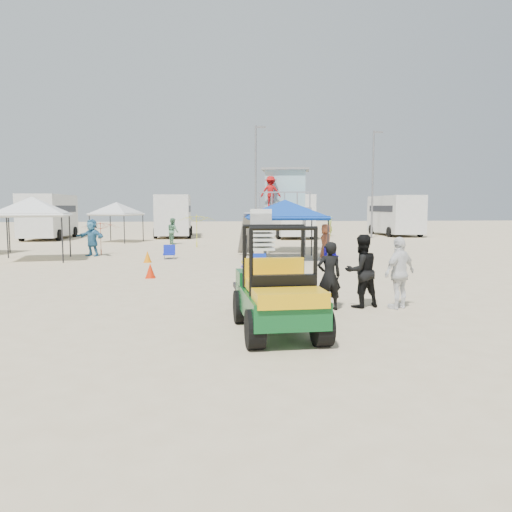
{
  "coord_description": "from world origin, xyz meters",
  "views": [
    {
      "loc": [
        -0.68,
        -8.18,
        2.43
      ],
      "look_at": [
        0.5,
        3.0,
        1.3
      ],
      "focal_mm": 35.0,
      "sensor_mm": 36.0,
      "label": 1
    }
  ],
  "objects": [
    {
      "name": "distant_beachgoers",
      "position": [
        -1.61,
        19.4,
        0.86
      ],
      "size": [
        16.56,
        17.73,
        1.8
      ],
      "color": "teal",
      "rests_on": "ground"
    },
    {
      "name": "cone_near",
      "position": [
        -2.49,
        8.82,
        0.25
      ],
      "size": [
        0.34,
        0.34,
        0.5
      ],
      "primitive_type": "cone",
      "color": "red",
      "rests_on": "ground"
    },
    {
      "name": "beach_chair_a",
      "position": [
        -2.27,
        14.99,
        0.31
      ],
      "size": [
        0.56,
        0.6,
        0.64
      ],
      "color": "#0F1FA5",
      "rests_on": "ground"
    },
    {
      "name": "surf_trailer",
      "position": [
        0.71,
        3.38,
        0.85
      ],
      "size": [
        1.35,
        2.38,
        2.08
      ],
      "color": "black",
      "rests_on": "ground"
    },
    {
      "name": "umbrella_a",
      "position": [
        -5.79,
        17.27,
        0.83
      ],
      "size": [
        1.86,
        1.89,
        1.66
      ],
      "primitive_type": "imported",
      "rotation": [
        0.0,
        0.0,
        0.02
      ],
      "color": "#B42B13",
      "rests_on": "ground"
    },
    {
      "name": "rv_far_right",
      "position": [
        15.0,
        31.49,
        1.8
      ],
      "size": [
        2.64,
        6.6,
        3.25
      ],
      "color": "silver",
      "rests_on": "ground"
    },
    {
      "name": "canopy_white_a",
      "position": [
        -8.23,
        14.93,
        2.69
      ],
      "size": [
        3.29,
        3.29,
        3.24
      ],
      "color": "black",
      "rests_on": "ground"
    },
    {
      "name": "rv_far_left",
      "position": [
        -12.0,
        29.99,
        1.8
      ],
      "size": [
        2.64,
        6.8,
        3.25
      ],
      "color": "silver",
      "rests_on": "ground"
    },
    {
      "name": "umbrella_b",
      "position": [
        -1.04,
        21.2,
        0.97
      ],
      "size": [
        3.02,
        3.01,
        1.95
      ],
      "primitive_type": "imported",
      "rotation": [
        0.0,
        0.0,
        0.87
      ],
      "color": "yellow",
      "rests_on": "ground"
    },
    {
      "name": "utility_cart",
      "position": [
        0.7,
        1.04,
        0.95
      ],
      "size": [
        1.47,
        2.73,
        2.03
      ],
      "color": "#0B491D",
      "rests_on": "ground"
    },
    {
      "name": "ground",
      "position": [
        0.0,
        0.0,
        0.0
      ],
      "size": [
        140.0,
        140.0,
        0.0
      ],
      "primitive_type": "plane",
      "color": "beige",
      "rests_on": "ground"
    },
    {
      "name": "canopy_white_c",
      "position": [
        -6.46,
        26.05,
        2.53
      ],
      "size": [
        3.46,
        3.46,
        3.08
      ],
      "color": "black",
      "rests_on": "ground"
    },
    {
      "name": "canopy_blue",
      "position": [
        2.98,
        14.13,
        2.56
      ],
      "size": [
        3.37,
        3.37,
        3.11
      ],
      "color": "black",
      "rests_on": "ground"
    },
    {
      "name": "man_left",
      "position": [
        2.22,
        3.08,
        0.8
      ],
      "size": [
        0.63,
        0.45,
        1.61
      ],
      "primitive_type": "imported",
      "rotation": [
        0.0,
        0.0,
        3.26
      ],
      "color": "black",
      "rests_on": "ground"
    },
    {
      "name": "rv_mid_left",
      "position": [
        -3.0,
        31.49,
        1.8
      ],
      "size": [
        2.65,
        6.5,
        3.25
      ],
      "color": "silver",
      "rests_on": "ground"
    },
    {
      "name": "rv_mid_right",
      "position": [
        6.0,
        29.99,
        1.8
      ],
      "size": [
        2.64,
        7.0,
        3.25
      ],
      "color": "silver",
      "rests_on": "ground"
    },
    {
      "name": "cone_far",
      "position": [
        -3.1,
        13.55,
        0.25
      ],
      "size": [
        0.34,
        0.34,
        0.5
      ],
      "primitive_type": "cone",
      "color": "orange",
      "rests_on": "ground"
    },
    {
      "name": "man_right",
      "position": [
        3.92,
        3.08,
        0.85
      ],
      "size": [
        1.07,
        0.87,
        1.71
      ],
      "primitive_type": "imported",
      "rotation": [
        0.0,
        0.0,
        3.67
      ],
      "color": "white",
      "rests_on": "ground"
    },
    {
      "name": "light_pole_right",
      "position": [
        12.0,
        28.5,
        4.0
      ],
      "size": [
        0.14,
        0.14,
        8.0
      ],
      "primitive_type": "cylinder",
      "color": "slate",
      "rests_on": "ground"
    },
    {
      "name": "lifeguard_tower",
      "position": [
        3.45,
        17.47,
        3.16
      ],
      "size": [
        3.12,
        3.12,
        4.25
      ],
      "color": "gray",
      "rests_on": "ground"
    },
    {
      "name": "light_pole_left",
      "position": [
        3.0,
        27.0,
        4.0
      ],
      "size": [
        0.14,
        0.14,
        8.0
      ],
      "primitive_type": "cylinder",
      "color": "slate",
      "rests_on": "ground"
    },
    {
      "name": "beach_chair_b",
      "position": [
        1.4,
        10.34,
        0.31
      ],
      "size": [
        0.54,
        0.58,
        0.64
      ],
      "color": "#0D2896",
      "rests_on": "ground"
    },
    {
      "name": "beach_chair_c",
      "position": [
        4.96,
        13.48,
        0.31
      ],
      "size": [
        0.54,
        0.58,
        0.64
      ],
      "color": "#1E10B0",
      "rests_on": "ground"
    },
    {
      "name": "man_mid",
      "position": [
        3.07,
        3.33,
        0.88
      ],
      "size": [
        0.99,
        0.86,
        1.76
      ],
      "primitive_type": "imported",
      "rotation": [
        0.0,
        0.0,
        3.4
      ],
      "color": "black",
      "rests_on": "ground"
    }
  ]
}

